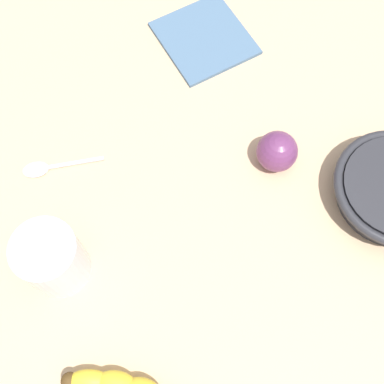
{
  "coord_description": "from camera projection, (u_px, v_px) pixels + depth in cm",
  "views": [
    {
      "loc": [
        -14.98,
        -12.61,
        64.9
      ],
      "look_at": [
        2.29,
        5.67,
        5.0
      ],
      "focal_mm": 46.41,
      "sensor_mm": 36.0,
      "label": 1
    }
  ],
  "objects": [
    {
      "name": "wooden_tabletop",
      "position": [
        209.0,
        242.0,
        0.66
      ],
      "size": [
        120.0,
        120.0,
        3.0
      ],
      "primitive_type": "cube",
      "color": "#D1AB83",
      "rests_on": "ground"
    },
    {
      "name": "smoothie_glass",
      "position": [
        53.0,
        260.0,
        0.59
      ],
      "size": [
        7.64,
        7.64,
        9.11
      ],
      "color": "silver",
      "rests_on": "wooden_tabletop"
    },
    {
      "name": "plum_fruit",
      "position": [
        277.0,
        152.0,
        0.66
      ],
      "size": [
        5.58,
        5.58,
        5.58
      ],
      "primitive_type": "sphere",
      "color": "#6B3360",
      "rests_on": "wooden_tabletop"
    },
    {
      "name": "teaspoon",
      "position": [
        41.0,
        169.0,
        0.68
      ],
      "size": [
        10.22,
        7.25,
        0.8
      ],
      "rotation": [
        0.0,
        0.0,
        2.57
      ],
      "color": "silver",
      "rests_on": "wooden_tabletop"
    },
    {
      "name": "folded_napkin",
      "position": [
        204.0,
        38.0,
        0.77
      ],
      "size": [
        15.61,
        16.21,
        0.6
      ],
      "primitive_type": "cube",
      "rotation": [
        0.0,
        0.0,
        -0.24
      ],
      "color": "slate",
      "rests_on": "wooden_tabletop"
    }
  ]
}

